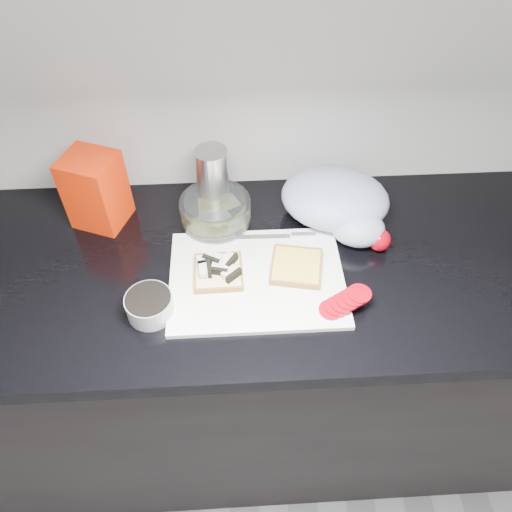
{
  "coord_description": "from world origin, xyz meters",
  "views": [
    {
      "loc": [
        -0.04,
        0.41,
        1.8
      ],
      "look_at": [
        0.01,
        1.17,
        0.95
      ],
      "focal_mm": 35.0,
      "sensor_mm": 36.0,
      "label": 1
    }
  ],
  "objects_px": {
    "glass_bowl": "(216,212)",
    "steel_canister": "(213,183)",
    "bread_bag": "(96,190)",
    "cutting_board": "(257,278)"
  },
  "relations": [
    {
      "from": "glass_bowl",
      "to": "steel_canister",
      "type": "bearing_deg",
      "value": 93.66
    },
    {
      "from": "cutting_board",
      "to": "bread_bag",
      "type": "bearing_deg",
      "value": 149.21
    },
    {
      "from": "glass_bowl",
      "to": "steel_canister",
      "type": "distance_m",
      "value": 0.07
    },
    {
      "from": "bread_bag",
      "to": "glass_bowl",
      "type": "bearing_deg",
      "value": 15.14
    },
    {
      "from": "bread_bag",
      "to": "steel_canister",
      "type": "bearing_deg",
      "value": 24.14
    },
    {
      "from": "bread_bag",
      "to": "steel_canister",
      "type": "xyz_separation_m",
      "value": [
        0.29,
        0.01,
        -0.0
      ]
    },
    {
      "from": "bread_bag",
      "to": "steel_canister",
      "type": "height_order",
      "value": "same"
    },
    {
      "from": "glass_bowl",
      "to": "steel_canister",
      "type": "relative_size",
      "value": 0.93
    },
    {
      "from": "bread_bag",
      "to": "steel_canister",
      "type": "relative_size",
      "value": 1.0
    },
    {
      "from": "steel_canister",
      "to": "bread_bag",
      "type": "bearing_deg",
      "value": -177.45
    }
  ]
}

